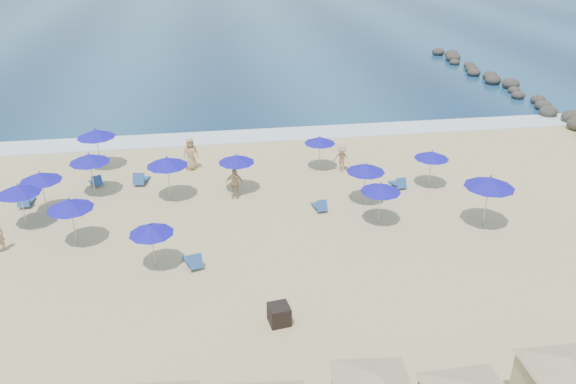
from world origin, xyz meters
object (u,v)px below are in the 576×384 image
object	(u,v)px
umbrella_4	(89,158)
umbrella_5	(167,162)
umbrella_6	(151,229)
umbrella_12	(366,168)
umbrella_2	(40,177)
umbrella_9	(320,140)
cabana_4	(562,381)
umbrella_10	(432,155)
beachgoer_2	(342,159)
beachgoer_3	(191,154)
rock_jetty	(499,82)
beachgoer_1	(234,183)
umbrella_1	(18,189)
trash_bin	(279,314)
umbrella_8	(381,188)
umbrella_3	(70,204)
umbrella_7	(236,159)
umbrella_11	(490,182)

from	to	relation	value
umbrella_4	umbrella_5	world-z (taller)	umbrella_5
umbrella_6	umbrella_12	xyz separation A→B (m)	(10.15, 4.44, 0.13)
umbrella_2	umbrella_12	xyz separation A→B (m)	(15.67, -1.22, -0.04)
umbrella_9	cabana_4	bearing A→B (deg)	-81.10
umbrella_10	umbrella_2	bearing A→B (deg)	-179.58
beachgoer_2	beachgoer_3	world-z (taller)	beachgoer_3
rock_jetty	umbrella_6	world-z (taller)	umbrella_6
umbrella_5	beachgoer_3	size ratio (longest dim) A/B	1.27
cabana_4	umbrella_5	world-z (taller)	cabana_4
umbrella_9	beachgoer_3	xyz separation A→B (m)	(-7.30, 1.08, -0.83)
umbrella_9	beachgoer_1	bearing A→B (deg)	-149.42
umbrella_4	umbrella_1	bearing A→B (deg)	-130.23
umbrella_10	beachgoer_3	distance (m)	13.41
trash_bin	beachgoer_2	size ratio (longest dim) A/B	0.46
trash_bin	umbrella_8	xyz separation A→B (m)	(5.66, 6.56, 1.50)
umbrella_2	umbrella_3	distance (m)	3.76
cabana_4	umbrella_8	distance (m)	12.13
umbrella_8	umbrella_12	bearing A→B (deg)	92.20
cabana_4	umbrella_6	world-z (taller)	cabana_4
umbrella_7	umbrella_9	bearing A→B (deg)	25.41
cabana_4	umbrella_3	bearing A→B (deg)	141.28
umbrella_2	umbrella_9	size ratio (longest dim) A/B	1.11
trash_bin	umbrella_8	distance (m)	8.79
umbrella_9	beachgoer_3	bearing A→B (deg)	171.55
umbrella_6	umbrella_1	bearing A→B (deg)	144.40
rock_jetty	umbrella_8	xyz separation A→B (m)	(-17.61, -22.18, 1.50)
umbrella_2	umbrella_6	size ratio (longest dim) A/B	1.10
umbrella_9	umbrella_11	bearing A→B (deg)	-51.26
rock_jetty	umbrella_1	distance (m)	39.49
umbrella_11	umbrella_12	bearing A→B (deg)	146.63
trash_bin	umbrella_1	distance (m)	13.96
beachgoer_2	beachgoer_3	distance (m)	8.63
umbrella_12	umbrella_10	bearing A→B (deg)	18.87
umbrella_3	beachgoer_3	size ratio (longest dim) A/B	1.20
umbrella_5	beachgoer_2	bearing A→B (deg)	12.30
rock_jetty	umbrella_6	distance (m)	37.05
umbrella_4	beachgoer_1	size ratio (longest dim) A/B	1.46
cabana_4	umbrella_8	xyz separation A→B (m)	(-1.49, 12.03, 0.41)
rock_jetty	umbrella_7	world-z (taller)	umbrella_7
umbrella_3	beachgoer_1	size ratio (longest dim) A/B	1.41
umbrella_5	umbrella_8	distance (m)	10.68
rock_jetty	beachgoer_3	size ratio (longest dim) A/B	14.20
umbrella_2	umbrella_6	xyz separation A→B (m)	(5.52, -5.66, -0.17)
beachgoer_2	trash_bin	bearing A→B (deg)	-80.07
umbrella_12	umbrella_2	bearing A→B (deg)	175.55
umbrella_11	beachgoer_2	size ratio (longest dim) A/B	1.67
umbrella_2	beachgoer_3	bearing A→B (deg)	32.47
umbrella_9	beachgoer_2	world-z (taller)	umbrella_9
umbrella_6	umbrella_12	distance (m)	11.08
trash_bin	umbrella_10	size ratio (longest dim) A/B	0.35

